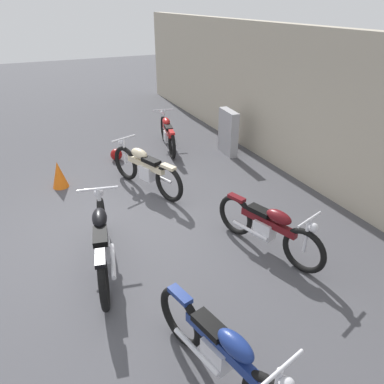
{
  "coord_description": "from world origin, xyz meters",
  "views": [
    {
      "loc": [
        5.01,
        -0.9,
        3.41
      ],
      "look_at": [
        0.19,
        1.34,
        0.55
      ],
      "focal_mm": 33.73,
      "sensor_mm": 36.0,
      "label": 1
    }
  ],
  "objects_px": {
    "helmet": "(116,155)",
    "motorcycle_blue": "(222,353)",
    "stone_marker": "(228,132)",
    "motorcycle_maroon": "(268,228)",
    "motorcycle_red": "(168,133)",
    "motorcycle_cream": "(145,169)",
    "motorcycle_black": "(102,242)",
    "traffic_cone": "(59,175)"
  },
  "relations": [
    {
      "from": "motorcycle_black",
      "to": "motorcycle_maroon",
      "type": "bearing_deg",
      "value": -93.44
    },
    {
      "from": "motorcycle_blue",
      "to": "motorcycle_red",
      "type": "bearing_deg",
      "value": 149.29
    },
    {
      "from": "stone_marker",
      "to": "motorcycle_maroon",
      "type": "distance_m",
      "value": 3.97
    },
    {
      "from": "stone_marker",
      "to": "motorcycle_red",
      "type": "xyz_separation_m",
      "value": [
        -0.9,
        -1.23,
        -0.12
      ]
    },
    {
      "from": "stone_marker",
      "to": "motorcycle_red",
      "type": "height_order",
      "value": "stone_marker"
    },
    {
      "from": "motorcycle_maroon",
      "to": "motorcycle_red",
      "type": "bearing_deg",
      "value": 160.02
    },
    {
      "from": "motorcycle_blue",
      "to": "motorcycle_black",
      "type": "xyz_separation_m",
      "value": [
        -2.23,
        -0.64,
        0.03
      ]
    },
    {
      "from": "motorcycle_black",
      "to": "stone_marker",
      "type": "bearing_deg",
      "value": -38.95
    },
    {
      "from": "motorcycle_red",
      "to": "motorcycle_maroon",
      "type": "bearing_deg",
      "value": -170.54
    },
    {
      "from": "motorcycle_cream",
      "to": "motorcycle_maroon",
      "type": "height_order",
      "value": "motorcycle_cream"
    },
    {
      "from": "motorcycle_red",
      "to": "motorcycle_blue",
      "type": "xyz_separation_m",
      "value": [
        6.2,
        -1.88,
        0.01
      ]
    },
    {
      "from": "motorcycle_red",
      "to": "motorcycle_black",
      "type": "height_order",
      "value": "motorcycle_black"
    },
    {
      "from": "stone_marker",
      "to": "motorcycle_red",
      "type": "distance_m",
      "value": 1.53
    },
    {
      "from": "traffic_cone",
      "to": "motorcycle_blue",
      "type": "xyz_separation_m",
      "value": [
        5.13,
        0.9,
        0.16
      ]
    },
    {
      "from": "helmet",
      "to": "traffic_cone",
      "type": "xyz_separation_m",
      "value": [
        0.89,
        -1.39,
        0.13
      ]
    },
    {
      "from": "traffic_cone",
      "to": "motorcycle_black",
      "type": "xyz_separation_m",
      "value": [
        2.9,
        0.25,
        0.18
      ]
    },
    {
      "from": "traffic_cone",
      "to": "stone_marker",
      "type": "bearing_deg",
      "value": 92.4
    },
    {
      "from": "motorcycle_red",
      "to": "motorcycle_black",
      "type": "bearing_deg",
      "value": 159.55
    },
    {
      "from": "stone_marker",
      "to": "motorcycle_cream",
      "type": "relative_size",
      "value": 0.55
    },
    {
      "from": "motorcycle_red",
      "to": "motorcycle_blue",
      "type": "distance_m",
      "value": 6.48
    },
    {
      "from": "motorcycle_cream",
      "to": "stone_marker",
      "type": "bearing_deg",
      "value": -88.59
    },
    {
      "from": "motorcycle_cream",
      "to": "motorcycle_maroon",
      "type": "distance_m",
      "value": 2.89
    },
    {
      "from": "stone_marker",
      "to": "helmet",
      "type": "bearing_deg",
      "value": -105.35
    },
    {
      "from": "helmet",
      "to": "motorcycle_red",
      "type": "height_order",
      "value": "motorcycle_red"
    },
    {
      "from": "helmet",
      "to": "motorcycle_blue",
      "type": "bearing_deg",
      "value": -4.71
    },
    {
      "from": "motorcycle_maroon",
      "to": "motorcycle_black",
      "type": "xyz_separation_m",
      "value": [
        -0.63,
        -2.32,
        0.04
      ]
    },
    {
      "from": "motorcycle_maroon",
      "to": "stone_marker",
      "type": "bearing_deg",
      "value": 141.32
    },
    {
      "from": "motorcycle_blue",
      "to": "motorcycle_black",
      "type": "distance_m",
      "value": 2.32
    },
    {
      "from": "helmet",
      "to": "motorcycle_blue",
      "type": "relative_size",
      "value": 0.14
    },
    {
      "from": "motorcycle_red",
      "to": "helmet",
      "type": "bearing_deg",
      "value": 109.36
    },
    {
      "from": "traffic_cone",
      "to": "motorcycle_maroon",
      "type": "relative_size",
      "value": 0.29
    },
    {
      "from": "motorcycle_blue",
      "to": "traffic_cone",
      "type": "bearing_deg",
      "value": 176.09
    },
    {
      "from": "motorcycle_maroon",
      "to": "motorcycle_blue",
      "type": "relative_size",
      "value": 0.96
    },
    {
      "from": "stone_marker",
      "to": "motorcycle_blue",
      "type": "xyz_separation_m",
      "value": [
        5.3,
        -3.12,
        -0.11
      ]
    },
    {
      "from": "motorcycle_blue",
      "to": "motorcycle_black",
      "type": "relative_size",
      "value": 0.93
    },
    {
      "from": "traffic_cone",
      "to": "motorcycle_black",
      "type": "height_order",
      "value": "motorcycle_black"
    },
    {
      "from": "motorcycle_maroon",
      "to": "traffic_cone",
      "type": "bearing_deg",
      "value": -161.35
    },
    {
      "from": "traffic_cone",
      "to": "motorcycle_blue",
      "type": "bearing_deg",
      "value": 9.91
    },
    {
      "from": "motorcycle_maroon",
      "to": "motorcycle_blue",
      "type": "xyz_separation_m",
      "value": [
        1.6,
        -1.67,
        0.01
      ]
    },
    {
      "from": "stone_marker",
      "to": "helmet",
      "type": "height_order",
      "value": "stone_marker"
    },
    {
      "from": "helmet",
      "to": "motorcycle_cream",
      "type": "bearing_deg",
      "value": 5.78
    },
    {
      "from": "motorcycle_cream",
      "to": "motorcycle_blue",
      "type": "xyz_separation_m",
      "value": [
        4.31,
        -0.67,
        -0.02
      ]
    }
  ]
}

